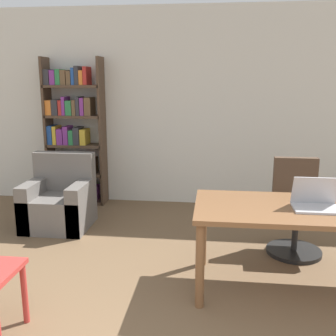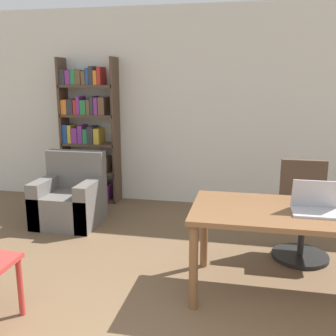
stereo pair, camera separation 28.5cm
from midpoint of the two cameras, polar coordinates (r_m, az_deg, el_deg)
name	(u,v)px [view 2 (the right image)]	position (r m, az deg, el deg)	size (l,w,h in m)	color
wall_back	(205,108)	(5.47, 6.93, 8.58)	(8.00, 0.06, 2.70)	silver
desk	(309,222)	(3.36, 22.06, -7.25)	(1.84, 0.84, 0.73)	brown
laptop	(316,206)	(3.31, 23.02, -5.09)	(0.36, 0.26, 0.26)	#B2B2B7
office_chair	(302,216)	(4.18, 20.76, -6.60)	(0.55, 0.55, 0.96)	black
armchair	(70,200)	(4.94, -12.43, -4.63)	(0.74, 0.68, 0.87)	#66605B
bookshelf	(88,137)	(5.71, -10.20, 4.39)	(0.81, 0.28, 2.03)	#4C3828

